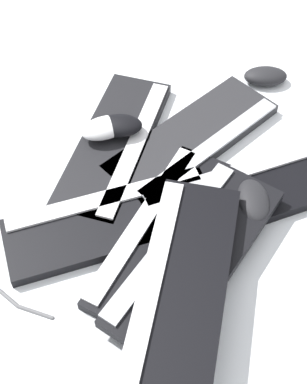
# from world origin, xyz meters

# --- Properties ---
(ground_plane) EXTENTS (3.20, 3.20, 0.00)m
(ground_plane) POSITION_xyz_m (0.00, 0.00, 0.00)
(ground_plane) COLOR silver
(keyboard_0) EXTENTS (0.43, 0.40, 0.03)m
(keyboard_0) POSITION_xyz_m (0.14, 0.02, 0.01)
(keyboard_0) COLOR black
(keyboard_0) RESTS_ON ground
(keyboard_1) EXTENTS (0.21, 0.46, 0.03)m
(keyboard_1) POSITION_xyz_m (0.08, 0.20, 0.01)
(keyboard_1) COLOR black
(keyboard_1) RESTS_ON ground
(keyboard_2) EXTENTS (0.35, 0.46, 0.03)m
(keyboard_2) POSITION_xyz_m (-0.10, 0.14, 0.01)
(keyboard_2) COLOR #232326
(keyboard_2) RESTS_ON ground
(keyboard_3) EXTENTS (0.46, 0.35, 0.03)m
(keyboard_3) POSITION_xyz_m (-0.13, -0.04, 0.01)
(keyboard_3) COLOR black
(keyboard_3) RESTS_ON ground
(keyboard_4) EXTENTS (0.19, 0.45, 0.03)m
(keyboard_4) POSITION_xyz_m (0.09, -0.09, 0.01)
(keyboard_4) COLOR black
(keyboard_4) RESTS_ON ground
(keyboard_5) EXTENTS (0.41, 0.42, 0.03)m
(keyboard_5) POSITION_xyz_m (0.21, 0.05, 0.04)
(keyboard_5) COLOR black
(keyboard_5) RESTS_ON keyboard_0
(keyboard_6) EXTENTS (0.46, 0.32, 0.03)m
(keyboard_6) POSITION_xyz_m (0.29, 0.01, 0.07)
(keyboard_6) COLOR black
(keyboard_6) RESTS_ON keyboard_5
(mouse_0) EXTENTS (0.08, 0.12, 0.04)m
(mouse_0) POSITION_xyz_m (-0.15, -0.06, 0.05)
(mouse_0) COLOR silver
(mouse_0) RESTS_ON keyboard_3
(mouse_1) EXTENTS (0.12, 0.08, 0.04)m
(mouse_1) POSITION_xyz_m (0.12, 0.20, 0.05)
(mouse_1) COLOR black
(mouse_1) RESTS_ON keyboard_1
(mouse_2) EXTENTS (0.09, 0.12, 0.04)m
(mouse_2) POSITION_xyz_m (-0.15, -0.03, 0.05)
(mouse_2) COLOR black
(mouse_2) RESTS_ON keyboard_3
(mouse_3) EXTENTS (0.09, 0.12, 0.04)m
(mouse_3) POSITION_xyz_m (-0.27, 0.37, 0.02)
(mouse_3) COLOR black
(mouse_3) RESTS_ON ground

